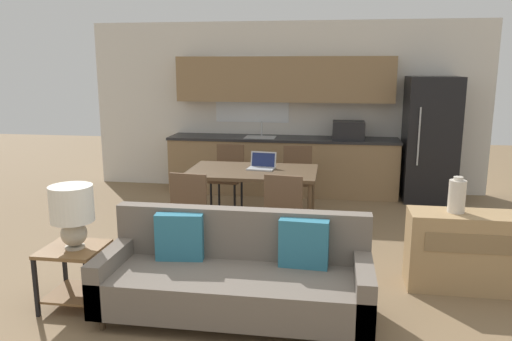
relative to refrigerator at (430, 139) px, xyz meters
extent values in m
plane|color=#7F6647|center=(-2.22, -4.22, -0.93)|extent=(20.00, 20.00, 0.00)
cube|color=silver|center=(-2.22, 0.41, 0.42)|extent=(6.40, 0.06, 2.70)
cube|color=white|center=(-2.76, 0.38, 0.70)|extent=(1.20, 0.01, 1.06)
cube|color=#8E704C|center=(-2.22, 0.07, -0.50)|extent=(3.58, 0.62, 0.86)
cube|color=#232326|center=(-2.22, 0.07, -0.05)|extent=(3.61, 0.65, 0.04)
cube|color=#B2B5B7|center=(-2.57, 0.02, -0.03)|extent=(0.48, 0.36, 0.01)
cylinder|color=#B7BABC|center=(-2.57, 0.19, 0.09)|extent=(0.02, 0.02, 0.24)
cube|color=#8E704C|center=(-2.22, 0.21, 0.87)|extent=(3.40, 0.34, 0.70)
cube|color=black|center=(-1.20, 0.02, 0.11)|extent=(0.48, 0.36, 0.28)
cube|color=black|center=(0.00, 0.00, 0.00)|extent=(0.75, 0.72, 1.86)
cylinder|color=silver|center=(-0.22, -0.38, 0.09)|extent=(0.02, 0.02, 0.84)
cube|color=brown|center=(-2.39, -1.85, -0.18)|extent=(1.55, 0.97, 0.04)
cylinder|color=brown|center=(-3.11, -2.27, -0.56)|extent=(0.05, 0.05, 0.73)
cylinder|color=brown|center=(-1.67, -2.27, -0.56)|extent=(0.05, 0.05, 0.73)
cylinder|color=brown|center=(-3.11, -1.43, -0.56)|extent=(0.05, 0.05, 0.73)
cylinder|color=brown|center=(-1.67, -1.43, -0.56)|extent=(0.05, 0.05, 0.73)
cylinder|color=#3D2D1E|center=(-3.17, -4.38, -0.88)|extent=(0.05, 0.05, 0.10)
cylinder|color=#3D2D1E|center=(-3.17, -3.74, -0.88)|extent=(0.05, 0.05, 0.10)
cylinder|color=#3D2D1E|center=(-1.20, -3.74, -0.88)|extent=(0.05, 0.05, 0.10)
cube|color=#6B6056|center=(-2.18, -4.06, -0.68)|extent=(2.17, 0.80, 0.30)
cube|color=#6B6056|center=(-2.18, -3.73, -0.46)|extent=(2.17, 0.14, 0.73)
cube|color=#6B6056|center=(-3.20, -4.06, -0.61)|extent=(0.14, 0.80, 0.44)
cube|color=#6B6056|center=(-1.17, -4.06, -0.61)|extent=(0.14, 0.80, 0.44)
cube|color=teal|center=(-2.69, -3.86, -0.33)|extent=(0.41, 0.16, 0.40)
cube|color=teal|center=(-1.64, -3.86, -0.33)|extent=(0.41, 0.14, 0.40)
cube|color=brown|center=(-3.55, -4.04, -0.42)|extent=(0.49, 0.49, 0.03)
cube|color=brown|center=(-3.55, -4.04, -0.81)|extent=(0.44, 0.44, 0.02)
cube|color=black|center=(-3.78, -4.27, -0.68)|extent=(0.03, 0.03, 0.50)
cube|color=black|center=(-3.33, -4.27, -0.68)|extent=(0.03, 0.03, 0.50)
cube|color=black|center=(-3.78, -3.82, -0.68)|extent=(0.03, 0.03, 0.50)
cube|color=black|center=(-3.33, -3.82, -0.68)|extent=(0.03, 0.03, 0.50)
cylinder|color=#B2A893|center=(-3.53, -4.05, -0.39)|extent=(0.16, 0.16, 0.02)
sphere|color=#B2A893|center=(-3.53, -4.05, -0.27)|extent=(0.21, 0.21, 0.21)
cylinder|color=white|center=(-3.53, -4.05, -0.02)|extent=(0.35, 0.35, 0.30)
cube|color=tan|center=(-0.15, -3.17, -0.57)|extent=(1.14, 0.40, 0.72)
cube|color=olive|center=(-0.15, -3.37, -0.43)|extent=(0.91, 0.01, 0.17)
cylinder|color=beige|center=(-0.32, -3.15, -0.06)|extent=(0.15, 0.15, 0.30)
cylinder|color=beige|center=(-0.32, -3.15, 0.10)|extent=(0.08, 0.08, 0.03)
cube|color=brown|center=(-1.89, -1.06, -0.47)|extent=(0.46, 0.46, 0.04)
cube|color=brown|center=(-1.91, -0.86, -0.23)|extent=(0.40, 0.07, 0.45)
cylinder|color=black|center=(-2.04, -1.24, -0.71)|extent=(0.03, 0.03, 0.43)
cylinder|color=black|center=(-1.71, -1.21, -0.71)|extent=(0.03, 0.03, 0.43)
cylinder|color=black|center=(-2.08, -0.91, -0.71)|extent=(0.03, 0.03, 0.43)
cylinder|color=black|center=(-1.74, -0.87, -0.71)|extent=(0.03, 0.03, 0.43)
cube|color=brown|center=(-2.89, -1.07, -0.47)|extent=(0.46, 0.46, 0.04)
cube|color=brown|center=(-2.87, -0.88, -0.23)|extent=(0.40, 0.07, 0.45)
cylinder|color=black|center=(-3.07, -1.22, -0.71)|extent=(0.03, 0.03, 0.43)
cylinder|color=black|center=(-2.73, -1.26, -0.71)|extent=(0.03, 0.03, 0.43)
cylinder|color=black|center=(-3.04, -0.88, -0.71)|extent=(0.03, 0.03, 0.43)
cylinder|color=black|center=(-2.70, -0.92, -0.71)|extent=(0.03, 0.03, 0.43)
cube|color=brown|center=(-1.89, -2.59, -0.47)|extent=(0.48, 0.48, 0.04)
cube|color=brown|center=(-1.92, -2.78, -0.23)|extent=(0.40, 0.09, 0.45)
cylinder|color=black|center=(-1.70, -2.45, -0.71)|extent=(0.03, 0.03, 0.43)
cylinder|color=black|center=(-2.04, -2.40, -0.71)|extent=(0.03, 0.03, 0.43)
cylinder|color=black|center=(-1.75, -2.78, -0.71)|extent=(0.03, 0.03, 0.43)
cylinder|color=black|center=(-2.09, -2.73, -0.71)|extent=(0.03, 0.03, 0.43)
cube|color=brown|center=(-2.89, -2.65, -0.47)|extent=(0.46, 0.46, 0.04)
cube|color=brown|center=(-2.91, -2.85, -0.23)|extent=(0.40, 0.07, 0.45)
cylinder|color=black|center=(-2.70, -2.50, -0.71)|extent=(0.03, 0.03, 0.43)
cylinder|color=black|center=(-3.04, -2.47, -0.71)|extent=(0.03, 0.03, 0.43)
cylinder|color=black|center=(-2.73, -2.84, -0.71)|extent=(0.03, 0.03, 0.43)
cylinder|color=black|center=(-3.07, -2.81, -0.71)|extent=(0.03, 0.03, 0.43)
cube|color=#B7BABC|center=(-2.29, -1.80, -0.15)|extent=(0.34, 0.25, 0.02)
cube|color=#B7BABC|center=(-2.28, -1.68, -0.06)|extent=(0.32, 0.09, 0.20)
cube|color=navy|center=(-2.28, -1.69, -0.06)|extent=(0.29, 0.07, 0.17)
camera|label=1|loc=(-1.44, -7.70, 1.09)|focal=35.00mm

